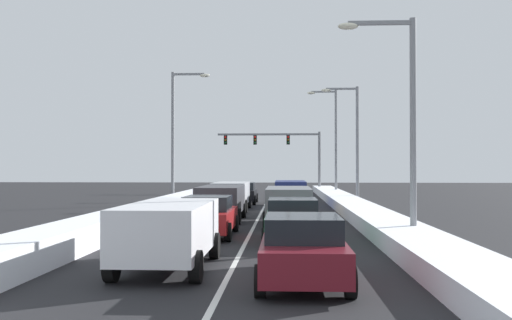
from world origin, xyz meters
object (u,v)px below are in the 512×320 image
object	(u,v)px
sedan_green_right_lane_second	(293,220)
street_lamp_right_mid	(352,134)
traffic_light_gantry	(283,146)
suv_charcoal_center_lane_third	(221,200)
street_lamp_right_far	(332,134)
sedan_maroon_right_lane_nearest	(303,249)
street_lamp_right_near	(402,107)
suv_white_center_lane_nearest	(169,229)
sedan_red_center_lane_second	(208,216)
sedan_tan_right_lane_fourth	(293,200)
suv_gray_right_lane_third	(288,202)
suv_silver_center_lane_fourth	(231,193)
street_lamp_left_mid	(178,126)
suv_navy_right_lane_fifth	(290,191)
sedan_black_center_lane_fifth	(243,193)

from	to	relation	value
sedan_green_right_lane_second	street_lamp_right_mid	size ratio (longest dim) A/B	0.54
traffic_light_gantry	street_lamp_right_mid	bearing A→B (deg)	-74.90
suv_charcoal_center_lane_third	street_lamp_right_far	xyz separation A→B (m)	(7.29, 23.55, 4.53)
sedan_maroon_right_lane_nearest	traffic_light_gantry	xyz separation A→B (m)	(-0.56, 45.90, 3.96)
suv_charcoal_center_lane_third	street_lamp_right_mid	distance (m)	15.78
traffic_light_gantry	street_lamp_right_far	size ratio (longest dim) A/B	1.12
sedan_maroon_right_lane_nearest	street_lamp_right_near	xyz separation A→B (m)	(3.59, 6.81, 3.87)
suv_white_center_lane_nearest	sedan_red_center_lane_second	xyz separation A→B (m)	(0.07, 6.95, -0.25)
sedan_tan_right_lane_fourth	suv_white_center_lane_nearest	size ratio (longest dim) A/B	0.92
suv_gray_right_lane_third	street_lamp_right_mid	world-z (taller)	street_lamp_right_mid
suv_silver_center_lane_fourth	traffic_light_gantry	world-z (taller)	traffic_light_gantry
suv_gray_right_lane_third	sedan_tan_right_lane_fourth	xyz separation A→B (m)	(0.31, 5.90, -0.25)
sedan_red_center_lane_second	suv_gray_right_lane_third	bearing A→B (deg)	54.61
street_lamp_right_mid	street_lamp_right_near	bearing A→B (deg)	-92.11
street_lamp_right_far	suv_charcoal_center_lane_third	bearing A→B (deg)	-107.20
suv_silver_center_lane_fourth	street_lamp_left_mid	world-z (taller)	street_lamp_left_mid
sedan_red_center_lane_second	suv_charcoal_center_lane_third	bearing A→B (deg)	91.87
street_lamp_right_near	sedan_green_right_lane_second	bearing A→B (deg)	178.68
suv_charcoal_center_lane_third	sedan_red_center_lane_second	bearing A→B (deg)	-88.13
sedan_green_right_lane_second	sedan_tan_right_lane_fourth	size ratio (longest dim) A/B	1.00
suv_charcoal_center_lane_third	sedan_tan_right_lane_fourth	bearing A→B (deg)	49.08
sedan_maroon_right_lane_nearest	sedan_green_right_lane_second	world-z (taller)	same
sedan_maroon_right_lane_nearest	traffic_light_gantry	world-z (taller)	traffic_light_gantry
sedan_tan_right_lane_fourth	street_lamp_right_mid	distance (m)	10.84
suv_navy_right_lane_fifth	street_lamp_left_mid	xyz separation A→B (m)	(-7.74, 1.54, 4.38)
sedan_green_right_lane_second	traffic_light_gantry	bearing A→B (deg)	90.63
suv_silver_center_lane_fourth	sedan_maroon_right_lane_nearest	bearing A→B (deg)	-80.39
suv_charcoal_center_lane_third	traffic_light_gantry	bearing A→B (deg)	84.71
suv_charcoal_center_lane_third	street_lamp_right_far	world-z (taller)	street_lamp_right_far
sedan_maroon_right_lane_nearest	street_lamp_left_mid	xyz separation A→B (m)	(-7.77, 26.13, 4.63)
suv_navy_right_lane_fifth	suv_silver_center_lane_fourth	xyz separation A→B (m)	(-3.59, -3.23, 0.00)
suv_charcoal_center_lane_third	sedan_black_center_lane_fifth	distance (m)	12.97
sedan_tan_right_lane_fourth	street_lamp_right_near	bearing A→B (deg)	-73.45
sedan_maroon_right_lane_nearest	suv_white_center_lane_nearest	distance (m)	3.67
suv_gray_right_lane_third	sedan_maroon_right_lane_nearest	bearing A→B (deg)	-88.96
suv_navy_right_lane_fifth	sedan_red_center_lane_second	size ratio (longest dim) A/B	1.09
traffic_light_gantry	street_lamp_right_mid	distance (m)	18.89
traffic_light_gantry	street_lamp_right_far	bearing A→B (deg)	-60.66
sedan_tan_right_lane_fourth	sedan_black_center_lane_fifth	bearing A→B (deg)	111.21
sedan_tan_right_lane_fourth	street_lamp_right_mid	size ratio (longest dim) A/B	0.54
suv_navy_right_lane_fifth	street_lamp_right_near	bearing A→B (deg)	-78.49
street_lamp_right_near	street_lamp_right_mid	distance (m)	20.87
sedan_black_center_lane_fifth	street_lamp_right_far	xyz separation A→B (m)	(7.19, 10.59, 4.79)
suv_navy_right_lane_fifth	suv_white_center_lane_nearest	distance (m)	23.32
street_lamp_right_far	street_lamp_left_mid	world-z (taller)	street_lamp_right_far
suv_charcoal_center_lane_third	suv_silver_center_lane_fourth	world-z (taller)	same
suv_white_center_lane_nearest	suv_charcoal_center_lane_third	world-z (taller)	same
suv_gray_right_lane_third	suv_charcoal_center_lane_third	distance (m)	3.70
suv_white_center_lane_nearest	suv_silver_center_lane_fourth	world-z (taller)	same
suv_silver_center_lane_fourth	suv_white_center_lane_nearest	bearing A→B (deg)	-89.19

